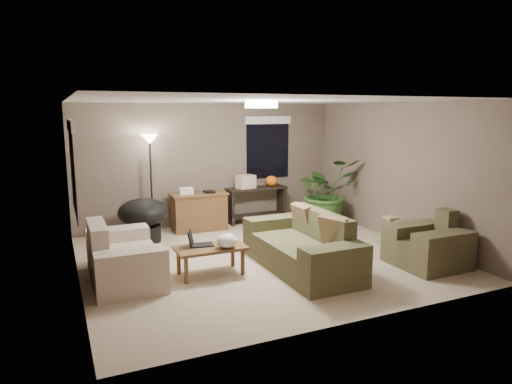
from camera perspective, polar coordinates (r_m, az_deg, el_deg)
name	(u,v)px	position (r m, az deg, el deg)	size (l,w,h in m)	color
room_shell	(261,182)	(7.16, 0.65, 1.32)	(5.50, 5.50, 5.50)	#BBA88B
main_sofa	(303,249)	(6.94, 5.87, -7.13)	(0.95, 2.20, 0.85)	brown
throw_pillows	(318,225)	(6.97, 7.74, -4.06)	(0.36, 1.38, 0.47)	#8C7251
loveseat	(122,260)	(6.70, -16.40, -8.10)	(0.90, 1.60, 0.85)	beige
armchair	(428,247)	(7.49, 20.68, -6.41)	(0.95, 1.00, 0.85)	#47412A
coffee_table	(210,251)	(6.65, -5.72, -7.32)	(1.00, 0.55, 0.42)	brown
laptop	(197,242)	(6.66, -7.39, -6.24)	(0.42, 0.28, 0.24)	black
plastic_bag	(227,241)	(6.53, -3.65, -6.10)	(0.30, 0.27, 0.21)	white
desk	(199,212)	(9.11, -7.12, -2.44)	(1.10, 0.50, 0.75)	brown
desk_papers	(191,191)	(8.98, -8.11, 0.10)	(0.68, 0.28, 0.12)	silver
console_table	(256,202)	(9.71, 0.06, -1.23)	(1.30, 0.40, 0.75)	black
pumpkin	(271,181)	(9.79, 1.93, 1.39)	(0.27, 0.27, 0.23)	orange
cardboard_box	(246,182)	(9.54, -1.31, 1.30)	(0.36, 0.27, 0.27)	beige
papasan_chair	(143,217)	(8.46, -13.89, -3.03)	(1.05, 1.05, 0.80)	black
floor_lamp	(150,151)	(8.86, -13.11, 5.00)	(0.32, 0.32, 1.91)	black
ceiling_fixture	(261,105)	(7.08, 0.67, 10.88)	(0.50, 0.50, 0.10)	white
houseplant	(326,199)	(9.53, 8.75, -0.89)	(1.26, 1.40, 1.09)	#2D5923
cat_scratching_post	(390,232)	(8.48, 16.43, -4.86)	(0.32, 0.32, 0.50)	tan
window_left	(71,152)	(6.76, -22.07, 4.62)	(0.05, 1.56, 1.33)	black
window_back	(268,137)	(9.89, 1.51, 6.86)	(1.06, 0.05, 1.33)	black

